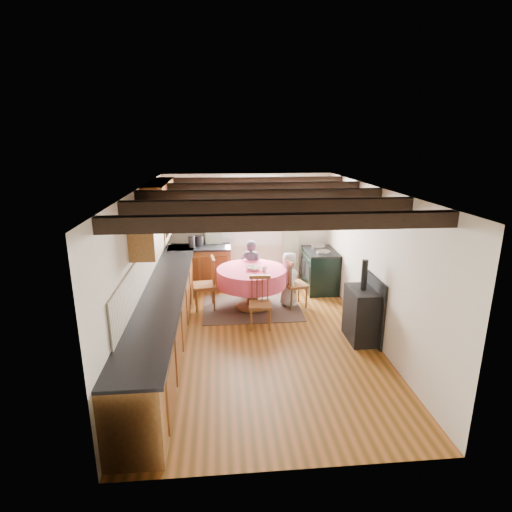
{
  "coord_description": "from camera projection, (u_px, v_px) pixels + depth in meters",
  "views": [
    {
      "loc": [
        -0.61,
        -5.92,
        3.1
      ],
      "look_at": [
        0.0,
        0.8,
        1.15
      ],
      "focal_mm": 28.48,
      "sensor_mm": 36.0,
      "label": 1
    }
  ],
  "objects": [
    {
      "name": "splash_back",
      "position": [
        202.0,
        230.0,
        8.77
      ],
      "size": [
        1.4,
        0.02,
        0.55
      ],
      "primitive_type": "cube",
      "color": "beige",
      "rests_on": "wall_back"
    },
    {
      "name": "curtain_left",
      "position": [
        214.0,
        235.0,
        8.74
      ],
      "size": [
        0.35,
        0.1,
        2.1
      ],
      "primitive_type": "cube",
      "color": "beige",
      "rests_on": "wall_back"
    },
    {
      "name": "bowl_a",
      "position": [
        255.0,
        269.0,
        7.44
      ],
      "size": [
        0.32,
        0.32,
        0.06
      ],
      "primitive_type": "imported",
      "rotation": [
        0.0,
        0.0,
        5.32
      ],
      "color": "silver",
      "rests_on": "dining_table"
    },
    {
      "name": "ceiling",
      "position": [
        261.0,
        189.0,
        5.91
      ],
      "size": [
        3.6,
        5.5,
        0.0
      ],
      "primitive_type": "cube",
      "color": "white",
      "rests_on": "ground"
    },
    {
      "name": "beam_e",
      "position": [
        250.0,
        181.0,
        7.85
      ],
      "size": [
        3.6,
        0.16,
        0.16
      ],
      "primitive_type": "cube",
      "color": "black",
      "rests_on": "ceiling"
    },
    {
      "name": "beam_a",
      "position": [
        282.0,
        222.0,
        4.02
      ],
      "size": [
        3.6,
        0.16,
        0.16
      ],
      "primitive_type": "cube",
      "color": "black",
      "rests_on": "ceiling"
    },
    {
      "name": "base_cabinet_back",
      "position": [
        200.0,
        268.0,
        8.71
      ],
      "size": [
        1.3,
        0.6,
        0.88
      ],
      "primitive_type": "cube",
      "color": "#A05F30",
      "rests_on": "floor"
    },
    {
      "name": "beam_d",
      "position": [
        255.0,
        187.0,
        6.89
      ],
      "size": [
        3.6,
        0.16,
        0.16
      ],
      "primitive_type": "cube",
      "color": "black",
      "rests_on": "ceiling"
    },
    {
      "name": "bowl_b",
      "position": [
        251.0,
        268.0,
        7.46
      ],
      "size": [
        0.27,
        0.27,
        0.07
      ],
      "primitive_type": "imported",
      "rotation": [
        0.0,
        0.0,
        5.94
      ],
      "color": "silver",
      "rests_on": "dining_table"
    },
    {
      "name": "child_right",
      "position": [
        289.0,
        279.0,
        7.75
      ],
      "size": [
        0.37,
        0.53,
        1.05
      ],
      "primitive_type": "imported",
      "rotation": [
        0.0,
        0.0,
        1.63
      ],
      "color": "silver",
      "rests_on": "floor"
    },
    {
      "name": "wall_cabinet_glass",
      "position": [
        161.0,
        208.0,
        7.04
      ],
      "size": [
        0.34,
        1.8,
        0.9
      ],
      "primitive_type": "cube",
      "color": "#A05F30",
      "rests_on": "wall_left"
    },
    {
      "name": "wall_left",
      "position": [
        142.0,
        271.0,
        6.09
      ],
      "size": [
        0.0,
        5.5,
        2.4
      ],
      "primitive_type": "cube",
      "color": "silver",
      "rests_on": "ground"
    },
    {
      "name": "chair_right",
      "position": [
        296.0,
        283.0,
        7.7
      ],
      "size": [
        0.52,
        0.5,
        0.95
      ],
      "primitive_type": null,
      "rotation": [
        0.0,
        0.0,
        1.83
      ],
      "color": "brown",
      "rests_on": "floor"
    },
    {
      "name": "curtain_rod",
      "position": [
        253.0,
        184.0,
        8.51
      ],
      "size": [
        2.0,
        0.03,
        0.03
      ],
      "primitive_type": "cylinder",
      "rotation": [
        0.0,
        1.57,
        0.0
      ],
      "color": "black",
      "rests_on": "wall_back"
    },
    {
      "name": "chair_left",
      "position": [
        204.0,
        283.0,
        7.59
      ],
      "size": [
        0.49,
        0.48,
        1.0
      ],
      "primitive_type": null,
      "rotation": [
        0.0,
        0.0,
        -1.46
      ],
      "color": "brown",
      "rests_on": "floor"
    },
    {
      "name": "aga_range",
      "position": [
        320.0,
        270.0,
        8.57
      ],
      "size": [
        0.62,
        0.96,
        0.88
      ],
      "primitive_type": null,
      "color": "black",
      "rests_on": "floor"
    },
    {
      "name": "window_frame",
      "position": [
        253.0,
        211.0,
        8.76
      ],
      "size": [
        1.34,
        0.03,
        1.54
      ],
      "primitive_type": "cube",
      "color": "white",
      "rests_on": "wall_back"
    },
    {
      "name": "wall_front",
      "position": [
        292.0,
        361.0,
        3.61
      ],
      "size": [
        3.6,
        0.0,
        2.4
      ],
      "primitive_type": "cube",
      "color": "silver",
      "rests_on": "ground"
    },
    {
      "name": "splash_left",
      "position": [
        146.0,
        265.0,
        6.38
      ],
      "size": [
        0.02,
        4.5,
        0.55
      ],
      "primitive_type": "cube",
      "color": "beige",
      "rests_on": "wall_left"
    },
    {
      "name": "cup",
      "position": [
        264.0,
        269.0,
        7.35
      ],
      "size": [
        0.14,
        0.14,
        0.09
      ],
      "primitive_type": "imported",
      "rotation": [
        0.0,
        0.0,
        2.24
      ],
      "color": "silver",
      "rests_on": "dining_table"
    },
    {
      "name": "dining_table",
      "position": [
        252.0,
        288.0,
        7.64
      ],
      "size": [
        1.3,
        1.3,
        0.78
      ],
      "primitive_type": null,
      "color": "#EE3963",
      "rests_on": "floor"
    },
    {
      "name": "wall_cabinet_solid",
      "position": [
        146.0,
        229.0,
        5.62
      ],
      "size": [
        0.34,
        0.9,
        0.7
      ],
      "primitive_type": "cube",
      "color": "#A05F30",
      "rests_on": "wall_left"
    },
    {
      "name": "wall_plate",
      "position": [
        296.0,
        206.0,
        8.8
      ],
      "size": [
        0.3,
        0.02,
        0.3
      ],
      "primitive_type": "cylinder",
      "rotation": [
        1.57,
        0.0,
        0.0
      ],
      "color": "silver",
      "rests_on": "wall_back"
    },
    {
      "name": "beam_c",
      "position": [
        261.0,
        195.0,
        5.94
      ],
      "size": [
        3.6,
        0.16,
        0.16
      ],
      "primitive_type": "cube",
      "color": "black",
      "rests_on": "ceiling"
    },
    {
      "name": "wall_right",
      "position": [
        374.0,
        264.0,
        6.4
      ],
      "size": [
        0.0,
        5.5,
        2.4
      ],
      "primitive_type": "cube",
      "color": "silver",
      "rests_on": "ground"
    },
    {
      "name": "cast_iron_stove",
      "position": [
        362.0,
        301.0,
        6.34
      ],
      "size": [
        0.4,
        0.67,
        1.33
      ],
      "primitive_type": null,
      "color": "black",
      "rests_on": "floor"
    },
    {
      "name": "base_cabinet_left",
      "position": [
        165.0,
        316.0,
        6.33
      ],
      "size": [
        0.6,
        5.3,
        0.88
      ],
      "primitive_type": "cube",
      "color": "#A05F30",
      "rests_on": "floor"
    },
    {
      "name": "beam_b",
      "position": [
        269.0,
        206.0,
        4.98
      ],
      "size": [
        3.6,
        0.16,
        0.16
      ],
      "primitive_type": "cube",
      "color": "black",
      "rests_on": "ceiling"
    },
    {
      "name": "chair_near",
      "position": [
        260.0,
        303.0,
        6.83
      ],
      "size": [
        0.41,
        0.42,
        0.89
      ],
      "primitive_type": null,
      "rotation": [
        0.0,
        0.0,
        -0.06
      ],
      "color": "brown",
      "rests_on": "floor"
    },
    {
      "name": "worktop_left",
      "position": [
        164.0,
        289.0,
        6.2
      ],
      "size": [
        0.64,
        5.3,
        0.04
      ],
      "primitive_type": "cube",
      "color": "black",
      "rests_on": "base_cabinet_left"
    },
    {
      "name": "curtain_right",
      "position": [
        291.0,
        234.0,
        8.89
      ],
      "size": [
        0.35,
        0.1,
        2.1
      ],
      "primitive_type": "cube",
      "color": "beige",
      "rests_on": "wall_back"
    },
    {
      "name": "child_far",
      "position": [
        251.0,
        269.0,
        8.15
      ],
      "size": [
        0.49,
        0.39,
        1.18
      ],
      "primitive_type": "imported",
      "rotation": [
        0.0,
        0.0,
        2.86
      ],
      "color": "#413F51",
      "rests_on": "floor"
    },
    {
      "name": "rug",
      "position": [
        252.0,
        307.0,
        7.74
      ],
      "size": [
        1.83,
        1.42,
        0.01
      ],
      "primitive_type": "cube",
      "color": "#3F3327",
      "rests_on": "floor"
    },
    {
      "name": "wall_back",
      "position": [
        248.0,
        229.0,
        8.88
      ],
      "size": [
        3.6,
        0.0,
        2.4
      ],
      "primitive_type": "cube",
      "color": "silver",
      "rests_on": "ground"
    },
    {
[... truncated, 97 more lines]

